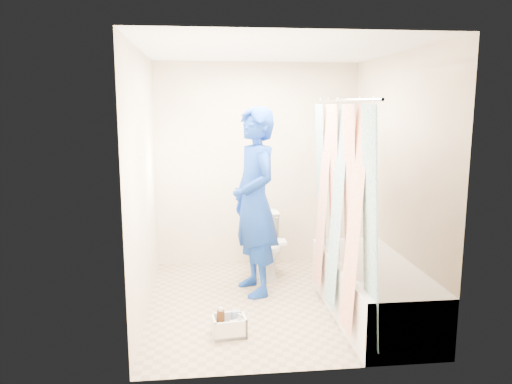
{
  "coord_description": "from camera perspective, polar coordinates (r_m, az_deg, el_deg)",
  "views": [
    {
      "loc": [
        -0.68,
        -4.59,
        1.92
      ],
      "look_at": [
        -0.11,
        0.44,
        1.02
      ],
      "focal_mm": 35.0,
      "sensor_mm": 36.0,
      "label": 1
    }
  ],
  "objects": [
    {
      "name": "tank_internals",
      "position": [
        5.77,
        0.52,
        -2.36
      ],
      "size": [
        0.17,
        0.06,
        0.23
      ],
      "color": "black",
      "rests_on": "toilet"
    },
    {
      "name": "bathtub",
      "position": [
        4.74,
        13.1,
        -10.65
      ],
      "size": [
        0.7,
        1.75,
        0.5
      ],
      "color": "white",
      "rests_on": "ground"
    },
    {
      "name": "wall_left",
      "position": [
        4.67,
        -12.73,
        0.93
      ],
      "size": [
        0.02,
        2.6,
        2.4
      ],
      "primitive_type": "cube",
      "color": "beige",
      "rests_on": "ground"
    },
    {
      "name": "shower_curtain",
      "position": [
        4.43,
        9.46,
        -1.83
      ],
      "size": [
        0.06,
        1.75,
        1.8
      ],
      "primitive_type": "cube",
      "color": "white",
      "rests_on": "curtain_rod"
    },
    {
      "name": "tank_lid",
      "position": [
        5.56,
        1.28,
        -5.78
      ],
      "size": [
        0.42,
        0.19,
        0.03
      ],
      "primitive_type": "cube",
      "rotation": [
        0.0,
        0.0,
        -0.01
      ],
      "color": "white",
      "rests_on": "toilet"
    },
    {
      "name": "curtain_rod",
      "position": [
        4.33,
        9.82,
        10.29
      ],
      "size": [
        0.02,
        1.9,
        0.02
      ],
      "primitive_type": "cylinder",
      "rotation": [
        1.57,
        0.0,
        0.0
      ],
      "color": "silver",
      "rests_on": "wall_back"
    },
    {
      "name": "wall_back",
      "position": [
        5.97,
        0.16,
        3.13
      ],
      "size": [
        2.4,
        0.02,
        2.4
      ],
      "primitive_type": "cube",
      "color": "beige",
      "rests_on": "ground"
    },
    {
      "name": "wall_front",
      "position": [
        3.44,
        5.16,
        -2.12
      ],
      "size": [
        2.4,
        0.02,
        2.4
      ],
      "primitive_type": "cube",
      "color": "beige",
      "rests_on": "ground"
    },
    {
      "name": "cleaning_caddy",
      "position": [
        4.34,
        -2.98,
        -15.11
      ],
      "size": [
        0.3,
        0.25,
        0.21
      ],
      "rotation": [
        0.0,
        0.0,
        0.11
      ],
      "color": "white",
      "rests_on": "ground"
    },
    {
      "name": "plumber",
      "position": [
        5.01,
        -0.15,
        -1.15
      ],
      "size": [
        0.62,
        0.79,
        1.89
      ],
      "primitive_type": "imported",
      "rotation": [
        0.0,
        0.0,
        -1.3
      ],
      "color": "navy",
      "rests_on": "ground"
    },
    {
      "name": "floor",
      "position": [
        5.02,
        1.9,
        -12.44
      ],
      "size": [
        2.6,
        2.6,
        0.0
      ],
      "primitive_type": "plane",
      "color": "tan",
      "rests_on": "ground"
    },
    {
      "name": "toilet",
      "position": [
        5.68,
        1.13,
        -6.05
      ],
      "size": [
        0.39,
        0.68,
        0.69
      ],
      "primitive_type": "imported",
      "rotation": [
        0.0,
        0.0,
        -0.01
      ],
      "color": "white",
      "rests_on": "ground"
    },
    {
      "name": "wall_right",
      "position": [
        5.01,
        15.69,
        1.41
      ],
      "size": [
        0.02,
        2.6,
        2.4
      ],
      "primitive_type": "cube",
      "color": "beige",
      "rests_on": "ground"
    },
    {
      "name": "ceiling",
      "position": [
        4.66,
        2.08,
        15.94
      ],
      "size": [
        2.4,
        2.6,
        0.02
      ],
      "primitive_type": "cube",
      "color": "white",
      "rests_on": "wall_back"
    }
  ]
}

